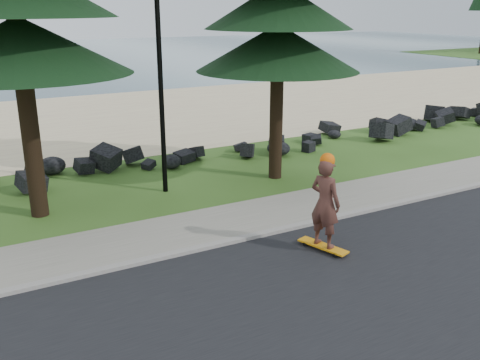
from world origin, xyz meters
The scene contains 8 objects.
ground centered at (0.00, 0.00, 0.00)m, with size 160.00×160.00×0.00m, color #2F5019.
road centered at (0.00, -4.50, 0.01)m, with size 160.00×7.00×0.02m, color black.
kerb centered at (0.00, -0.90, 0.05)m, with size 160.00×0.20×0.10m, color gray.
sidewalk centered at (0.00, 0.20, 0.04)m, with size 160.00×2.00×0.08m, color slate.
beach_sand centered at (0.00, 14.50, 0.01)m, with size 160.00×15.00×0.01m, color #CCAF88.
seawall_boulders centered at (0.00, 5.60, 0.00)m, with size 60.00×2.40×1.10m, color black, non-canonical shape.
lamp_post centered at (0.00, 3.20, 4.13)m, with size 0.25×0.14×8.14m.
skateboarder centered at (1.58, -2.20, 1.11)m, with size 0.66×1.21×2.20m.
Camera 1 is at (-5.13, -10.68, 5.10)m, focal length 40.00 mm.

